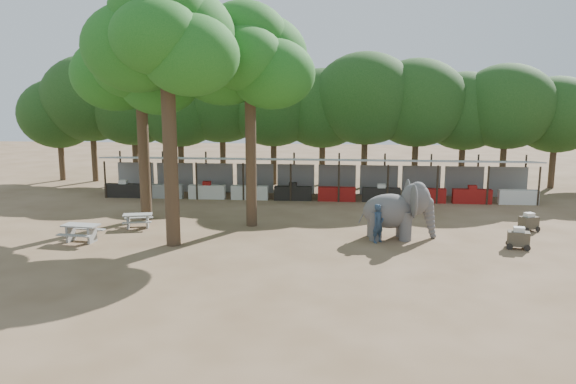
# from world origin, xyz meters

# --- Properties ---
(ground) EXTENTS (100.00, 100.00, 0.00)m
(ground) POSITION_xyz_m (0.00, 0.00, 0.00)
(ground) COLOR brown
(ground) RESTS_ON ground
(vendor_stalls) EXTENTS (28.00, 2.99, 2.80)m
(vendor_stalls) POSITION_xyz_m (-0.00, 13.84, 1.18)
(vendor_stalls) COLOR #989A9F
(vendor_stalls) RESTS_ON ground
(yard_tree_left) EXTENTS (7.10, 6.90, 11.02)m
(yard_tree_left) POSITION_xyz_m (-9.13, 7.19, 8.20)
(yard_tree_left) COLOR #332316
(yard_tree_left) RESTS_ON ground
(yard_tree_center) EXTENTS (7.10, 6.90, 12.04)m
(yard_tree_center) POSITION_xyz_m (-6.13, 2.19, 9.21)
(yard_tree_center) COLOR #332316
(yard_tree_center) RESTS_ON ground
(yard_tree_back) EXTENTS (7.10, 6.90, 11.36)m
(yard_tree_back) POSITION_xyz_m (-3.13, 6.19, 8.54)
(yard_tree_back) COLOR #332316
(yard_tree_back) RESTS_ON ground
(backdrop_trees) EXTENTS (46.46, 5.95, 8.33)m
(backdrop_trees) POSITION_xyz_m (0.00, 19.00, 5.51)
(backdrop_trees) COLOR #332316
(backdrop_trees) RESTS_ON ground
(elephant) EXTENTS (3.62, 2.76, 2.75)m
(elephant) POSITION_xyz_m (4.36, 4.11, 1.37)
(elephant) COLOR #494747
(elephant) RESTS_ON ground
(handler) EXTENTS (0.77, 0.78, 1.82)m
(handler) POSITION_xyz_m (3.36, 3.27, 0.91)
(handler) COLOR #26384C
(handler) RESTS_ON ground
(picnic_table_near) EXTENTS (1.83, 1.68, 0.83)m
(picnic_table_near) POSITION_xyz_m (-10.43, 2.11, 0.54)
(picnic_table_near) COLOR gray
(picnic_table_near) RESTS_ON ground
(picnic_table_far) EXTENTS (1.72, 1.62, 0.72)m
(picnic_table_far) POSITION_xyz_m (-8.76, 4.97, 0.47)
(picnic_table_far) COLOR gray
(picnic_table_far) RESTS_ON ground
(cart_front) EXTENTS (1.13, 0.87, 0.99)m
(cart_front) POSITION_xyz_m (9.55, 2.80, 0.49)
(cart_front) COLOR #383126
(cart_front) RESTS_ON ground
(cart_back) EXTENTS (1.14, 0.98, 0.94)m
(cart_back) POSITION_xyz_m (11.05, 6.08, 0.47)
(cart_back) COLOR #383126
(cart_back) RESTS_ON ground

